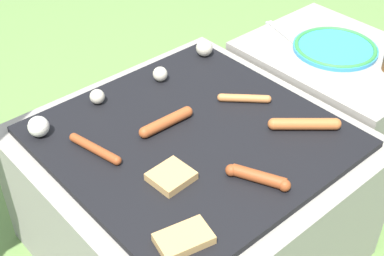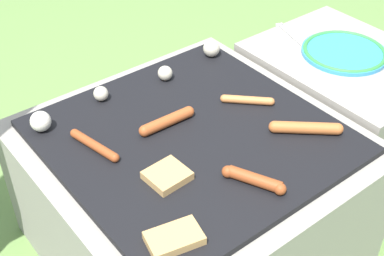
% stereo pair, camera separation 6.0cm
% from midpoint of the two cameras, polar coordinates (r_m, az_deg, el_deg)
% --- Properties ---
extents(ground_plane, '(14.00, 14.00, 0.00)m').
position_cam_midpoint_polar(ground_plane, '(1.68, 1.04, -12.25)').
color(ground_plane, '#608442').
extents(grill, '(0.78, 0.78, 0.43)m').
position_cam_midpoint_polar(grill, '(1.52, 1.13, -7.09)').
color(grill, gray).
rests_on(grill, ground_plane).
extents(side_ledge, '(0.46, 0.57, 0.43)m').
position_cam_midpoint_polar(side_ledge, '(1.89, 16.07, 1.68)').
color(side_ledge, gray).
rests_on(side_ledge, ground_plane).
extents(sausage_back_right, '(0.17, 0.03, 0.03)m').
position_cam_midpoint_polar(sausage_back_right, '(1.39, -1.45, 0.73)').
color(sausage_back_right, '#A34C23').
rests_on(sausage_back_right, grill).
extents(sausage_front_center, '(0.05, 0.17, 0.02)m').
position_cam_midpoint_polar(sausage_front_center, '(1.34, -9.14, -1.84)').
color(sausage_front_center, '#93421E').
rests_on(sausage_front_center, grill).
extents(sausage_front_right, '(0.11, 0.11, 0.02)m').
position_cam_midpoint_polar(sausage_front_right, '(1.49, 7.07, 2.96)').
color(sausage_front_right, '#C6753D').
rests_on(sausage_front_right, grill).
extents(sausage_back_center, '(0.08, 0.14, 0.03)m').
position_cam_midpoint_polar(sausage_back_center, '(1.24, 7.96, -5.56)').
color(sausage_back_center, '#93421E').
rests_on(sausage_back_center, grill).
extents(sausage_front_left, '(0.15, 0.14, 0.03)m').
position_cam_midpoint_polar(sausage_front_left, '(1.41, 13.25, -0.01)').
color(sausage_front_left, '#B7602D').
rests_on(sausage_front_left, grill).
extents(bread_slice_center, '(0.10, 0.09, 0.02)m').
position_cam_midpoint_polar(bread_slice_center, '(1.24, -1.28, -5.12)').
color(bread_slice_center, tan).
rests_on(bread_slice_center, grill).
extents(bread_slice_left, '(0.13, 0.10, 0.02)m').
position_cam_midpoint_polar(bread_slice_left, '(1.11, -0.34, -11.70)').
color(bread_slice_left, tan).
rests_on(bread_slice_left, grill).
extents(mushroom_row, '(0.64, 0.07, 0.05)m').
position_cam_midpoint_polar(mushroom_row, '(1.53, -5.29, 4.80)').
color(mushroom_row, silver).
rests_on(mushroom_row, grill).
extents(plate_colorful, '(0.27, 0.27, 0.02)m').
position_cam_midpoint_polar(plate_colorful, '(1.78, 16.89, 7.77)').
color(plate_colorful, '#338CCC').
rests_on(plate_colorful, side_ledge).
extents(fork_utensil, '(0.06, 0.17, 0.01)m').
position_cam_midpoint_polar(fork_utensil, '(1.85, 11.28, 9.80)').
color(fork_utensil, silver).
rests_on(fork_utensil, side_ledge).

